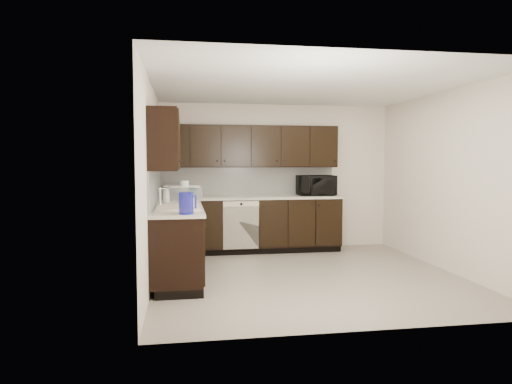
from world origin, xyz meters
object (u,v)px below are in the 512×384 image
sink (178,213)px  microwave (316,185)px  blue_pitcher (186,203)px  toaster_oven (175,191)px  storage_bin (182,193)px

sink → microwave: bearing=36.5°
blue_pitcher → toaster_oven: bearing=101.2°
toaster_oven → microwave: bearing=14.7°
microwave → storage_bin: bearing=-168.5°
sink → toaster_oven: sink is taller
microwave → sink: bearing=-143.7°
blue_pitcher → sink: bearing=105.2°
toaster_oven → storage_bin: bearing=-61.8°
sink → microwave: size_ratio=1.33×
storage_bin → blue_pitcher: size_ratio=2.09×
storage_bin → blue_pitcher: bearing=-88.4°
sink → storage_bin: bearing=88.0°
storage_bin → blue_pitcher: blue_pitcher is taller
toaster_oven → sink: bearing=-73.0°
sink → storage_bin: 1.25m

